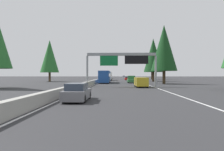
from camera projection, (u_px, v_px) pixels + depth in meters
ground_plane at (101, 81)px, 63.33m from camera, size 320.00×320.00×0.00m
median_barrier at (104, 79)px, 83.32m from camera, size 180.00×0.56×0.90m
shoulder_stripe_right at (135, 80)px, 73.00m from camera, size 160.00×0.16×0.01m
shoulder_stripe_median at (104, 80)px, 73.31m from camera, size 160.00×0.16×0.01m
sign_gantry_overhead at (122, 60)px, 35.68m from camera, size 0.50×12.68×6.07m
sedan_distant_b at (77, 92)px, 16.69m from camera, size 4.40×1.80×1.47m
minivan_far_right at (141, 82)px, 34.35m from camera, size 5.00×1.95×1.69m
box_truck_far_center at (108, 76)px, 72.80m from camera, size 8.50×2.40×2.95m
sedan_mid_left at (124, 77)px, 124.82m from camera, size 4.40×1.80×1.47m
pickup_far_left at (131, 79)px, 51.88m from camera, size 5.60×2.00×1.86m
bus_near_right at (105, 76)px, 51.98m from camera, size 11.50×2.55×3.10m
sedan_mid_right at (127, 78)px, 77.79m from camera, size 4.40×1.80×1.47m
sedan_mid_center at (110, 77)px, 99.44m from camera, size 4.40×1.80×1.47m
conifer_right_near at (164, 48)px, 46.60m from camera, size 6.09×6.09×13.83m
conifer_right_mid at (153, 55)px, 62.28m from camera, size 5.94×5.94×13.51m
conifer_right_far at (152, 59)px, 89.44m from camera, size 6.55×6.55×14.89m
conifer_left_near at (50, 56)px, 61.50m from camera, size 5.67×5.67×12.88m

